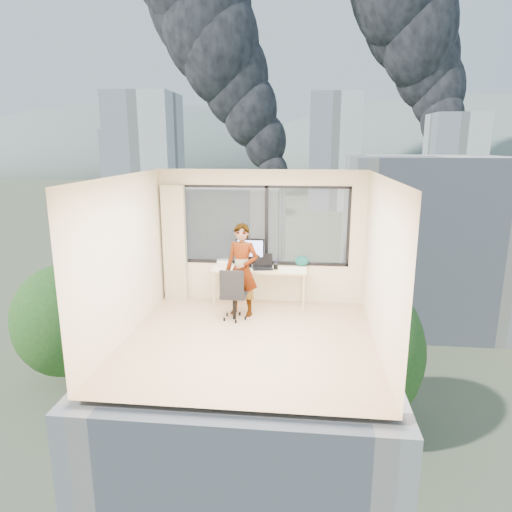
# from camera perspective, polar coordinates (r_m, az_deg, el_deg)

# --- Properties ---
(floor) EXTENTS (4.00, 4.00, 0.01)m
(floor) POSITION_cam_1_polar(r_m,az_deg,el_deg) (7.47, -0.84, -10.44)
(floor) COLOR #D1AB88
(floor) RESTS_ON ground
(ceiling) EXTENTS (4.00, 4.00, 0.01)m
(ceiling) POSITION_cam_1_polar(r_m,az_deg,el_deg) (6.83, -0.92, 9.88)
(ceiling) COLOR white
(ceiling) RESTS_ON ground
(wall_front) EXTENTS (4.00, 0.01, 2.60)m
(wall_front) POSITION_cam_1_polar(r_m,az_deg,el_deg) (5.15, -3.62, -6.28)
(wall_front) COLOR beige
(wall_front) RESTS_ON ground
(wall_left) EXTENTS (0.01, 4.00, 2.60)m
(wall_left) POSITION_cam_1_polar(r_m,az_deg,el_deg) (7.54, -16.13, -0.30)
(wall_left) COLOR beige
(wall_left) RESTS_ON ground
(wall_right) EXTENTS (0.01, 4.00, 2.60)m
(wall_right) POSITION_cam_1_polar(r_m,az_deg,el_deg) (7.08, 15.40, -1.15)
(wall_right) COLOR beige
(wall_right) RESTS_ON ground
(window_wall) EXTENTS (3.30, 0.16, 1.55)m
(window_wall) POSITION_cam_1_polar(r_m,az_deg,el_deg) (8.93, 1.01, 3.85)
(window_wall) COLOR black
(window_wall) RESTS_ON ground
(curtain) EXTENTS (0.45, 0.14, 2.30)m
(curtain) POSITION_cam_1_polar(r_m,az_deg,el_deg) (9.22, -10.10, 1.57)
(curtain) COLOR beige
(curtain) RESTS_ON floor
(desk) EXTENTS (1.80, 0.60, 0.75)m
(desk) POSITION_cam_1_polar(r_m,az_deg,el_deg) (8.88, 0.46, -3.85)
(desk) COLOR beige
(desk) RESTS_ON floor
(chair) EXTENTS (0.52, 0.52, 0.98)m
(chair) POSITION_cam_1_polar(r_m,az_deg,el_deg) (8.16, -2.74, -4.64)
(chair) COLOR black
(chair) RESTS_ON floor
(person) EXTENTS (0.70, 0.54, 1.69)m
(person) POSITION_cam_1_polar(r_m,az_deg,el_deg) (8.29, -1.76, -1.76)
(person) COLOR #2D2D33
(person) RESTS_ON floor
(monitor) EXTENTS (0.56, 0.14, 0.56)m
(monitor) POSITION_cam_1_polar(r_m,az_deg,el_deg) (8.84, -0.74, 0.47)
(monitor) COLOR black
(monitor) RESTS_ON desk
(game_console) EXTENTS (0.35, 0.31, 0.07)m
(game_console) POSITION_cam_1_polar(r_m,az_deg,el_deg) (9.10, -3.93, -0.75)
(game_console) COLOR white
(game_console) RESTS_ON desk
(laptop) EXTENTS (0.43, 0.45, 0.25)m
(laptop) POSITION_cam_1_polar(r_m,az_deg,el_deg) (8.70, 0.86, -0.82)
(laptop) COLOR black
(laptop) RESTS_ON desk
(cellphone) EXTENTS (0.13, 0.09, 0.01)m
(cellphone) POSITION_cam_1_polar(r_m,az_deg,el_deg) (8.63, 1.23, -1.74)
(cellphone) COLOR black
(cellphone) RESTS_ON desk
(pen_cup) EXTENTS (0.10, 0.10, 0.10)m
(pen_cup) POSITION_cam_1_polar(r_m,az_deg,el_deg) (8.70, 2.48, -1.32)
(pen_cup) COLOR black
(pen_cup) RESTS_ON desk
(handbag) EXTENTS (0.27, 0.15, 0.20)m
(handbag) POSITION_cam_1_polar(r_m,az_deg,el_deg) (8.94, 5.73, -0.63)
(handbag) COLOR #0C4B4D
(handbag) RESTS_ON desk
(exterior_ground) EXTENTS (400.00, 400.00, 0.04)m
(exterior_ground) POSITION_cam_1_polar(r_m,az_deg,el_deg) (127.91, 5.78, 6.01)
(exterior_ground) COLOR #515B3D
(exterior_ground) RESTS_ON ground
(near_bldg_a) EXTENTS (16.00, 12.00, 14.00)m
(near_bldg_a) POSITION_cam_1_polar(r_m,az_deg,el_deg) (39.37, -8.52, -1.22)
(near_bldg_a) COLOR beige
(near_bldg_a) RESTS_ON exterior_ground
(near_bldg_b) EXTENTS (14.00, 13.00, 16.00)m
(near_bldg_b) POSITION_cam_1_polar(r_m,az_deg,el_deg) (47.02, 19.79, 1.81)
(near_bldg_b) COLOR silver
(near_bldg_b) RESTS_ON exterior_ground
(far_tower_a) EXTENTS (14.00, 14.00, 28.00)m
(far_tower_a) POSITION_cam_1_polar(r_m,az_deg,el_deg) (107.93, -13.51, 11.75)
(far_tower_a) COLOR silver
(far_tower_a) RESTS_ON exterior_ground
(far_tower_b) EXTENTS (13.00, 13.00, 30.00)m
(far_tower_b) POSITION_cam_1_polar(r_m,az_deg,el_deg) (126.98, 9.64, 12.63)
(far_tower_b) COLOR silver
(far_tower_b) RESTS_ON exterior_ground
(far_tower_c) EXTENTS (15.00, 15.00, 26.00)m
(far_tower_c) POSITION_cam_1_polar(r_m,az_deg,el_deg) (153.32, 23.38, 11.13)
(far_tower_c) COLOR silver
(far_tower_c) RESTS_ON exterior_ground
(far_tower_d) EXTENTS (16.00, 14.00, 22.00)m
(far_tower_d) POSITION_cam_1_polar(r_m,az_deg,el_deg) (168.27, -15.32, 11.21)
(far_tower_d) COLOR silver
(far_tower_d) RESTS_ON exterior_ground
(hill_a) EXTENTS (288.00, 216.00, 90.00)m
(hill_a) POSITION_cam_1_polar(r_m,az_deg,el_deg) (348.81, -14.35, 10.52)
(hill_a) COLOR slate
(hill_a) RESTS_ON exterior_ground
(hill_b) EXTENTS (300.00, 220.00, 96.00)m
(hill_b) POSITION_cam_1_polar(r_m,az_deg,el_deg) (341.90, 23.39, 9.78)
(hill_b) COLOR slate
(hill_b) RESTS_ON exterior_ground
(tree_a) EXTENTS (7.00, 7.00, 8.00)m
(tree_a) POSITION_cam_1_polar(r_m,az_deg,el_deg) (35.80, -22.69, -8.77)
(tree_a) COLOR #23531B
(tree_a) RESTS_ON exterior_ground
(tree_b) EXTENTS (7.60, 7.60, 9.00)m
(tree_b) POSITION_cam_1_polar(r_m,az_deg,el_deg) (27.95, 12.33, -13.30)
(tree_b) COLOR #23531B
(tree_b) RESTS_ON exterior_ground
(smoke_plume_a) EXTENTS (40.00, 24.00, 90.00)m
(smoke_plume_a) POSITION_cam_1_polar(r_m,az_deg,el_deg) (161.20, 2.42, 26.62)
(smoke_plume_a) COLOR black
(smoke_plume_a) RESTS_ON exterior_ground
(smoke_plume_b) EXTENTS (30.00, 18.00, 70.00)m
(smoke_plume_b) POSITION_cam_1_polar(r_m,az_deg,el_deg) (186.42, 24.57, 19.96)
(smoke_plume_b) COLOR black
(smoke_plume_b) RESTS_ON exterior_ground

